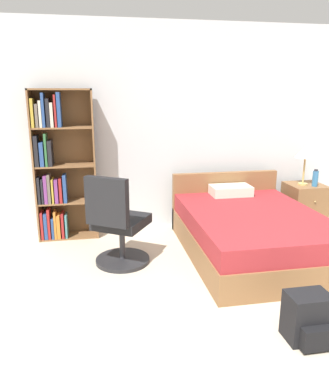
% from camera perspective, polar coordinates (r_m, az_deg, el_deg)
% --- Properties ---
extents(wall_back, '(9.00, 0.06, 2.60)m').
position_cam_1_polar(wall_back, '(4.92, 2.90, 9.69)').
color(wall_back, silver).
rests_on(wall_back, ground_plane).
extents(bookshelf, '(0.71, 0.28, 1.79)m').
position_cam_1_polar(bookshelf, '(4.64, -15.97, 3.57)').
color(bookshelf, brown).
rests_on(bookshelf, ground_plane).
extents(bed, '(1.40, 1.94, 0.74)m').
position_cam_1_polar(bed, '(4.29, 12.89, -5.76)').
color(bed, brown).
rests_on(bed, ground_plane).
extents(office_chair, '(0.69, 0.72, 0.98)m').
position_cam_1_polar(office_chair, '(3.84, -7.16, -5.17)').
color(office_chair, '#232326').
rests_on(office_chair, ground_plane).
extents(nightstand, '(0.47, 0.49, 0.57)m').
position_cam_1_polar(nightstand, '(5.39, 20.49, -1.83)').
color(nightstand, brown).
rests_on(nightstand, ground_plane).
extents(table_lamp, '(0.27, 0.27, 0.53)m').
position_cam_1_polar(table_lamp, '(5.21, 20.72, 5.66)').
color(table_lamp, tan).
rests_on(table_lamp, nightstand).
extents(water_bottle, '(0.07, 0.07, 0.22)m').
position_cam_1_polar(water_bottle, '(5.22, 21.99, 1.95)').
color(water_bottle, teal).
rests_on(water_bottle, nightstand).
extents(backpack_black, '(0.31, 0.30, 0.36)m').
position_cam_1_polar(backpack_black, '(3.01, 21.04, -17.58)').
color(backpack_black, black).
rests_on(backpack_black, ground_plane).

